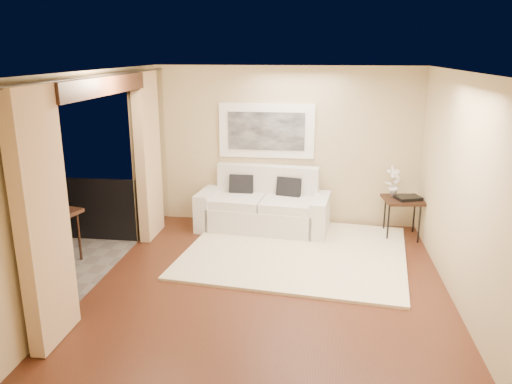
% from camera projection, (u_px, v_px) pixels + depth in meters
% --- Properties ---
extents(floor, '(5.00, 5.00, 0.00)m').
position_uv_depth(floor, '(270.00, 284.00, 6.50)').
color(floor, '#512818').
rests_on(floor, ground).
extents(room_shell, '(5.00, 6.40, 5.00)m').
position_uv_depth(room_shell, '(98.00, 86.00, 6.07)').
color(room_shell, white).
rests_on(room_shell, ground).
extents(balcony, '(1.81, 2.60, 1.17)m').
position_uv_depth(balcony, '(32.00, 258.00, 6.86)').
color(balcony, '#605B56').
rests_on(balcony, ground).
extents(curtains, '(0.16, 4.80, 2.64)m').
position_uv_depth(curtains, '(108.00, 180.00, 6.39)').
color(curtains, '#DBB687').
rests_on(curtains, ground).
extents(artwork, '(1.62, 0.07, 0.92)m').
position_uv_depth(artwork, '(266.00, 131.00, 8.44)').
color(artwork, white).
rests_on(artwork, room_shell).
extents(rug, '(3.50, 3.14, 0.04)m').
position_uv_depth(rug, '(296.00, 251.00, 7.51)').
color(rug, '#FFF3CD').
rests_on(rug, floor).
extents(sofa, '(2.25, 1.15, 1.04)m').
position_uv_depth(sofa, '(264.00, 208.00, 8.44)').
color(sofa, silver).
rests_on(sofa, floor).
extents(side_table, '(0.67, 0.67, 0.65)m').
position_uv_depth(side_table, '(403.00, 202.00, 8.00)').
color(side_table, black).
rests_on(side_table, floor).
extents(tray, '(0.46, 0.40, 0.05)m').
position_uv_depth(tray, '(408.00, 198.00, 7.94)').
color(tray, black).
rests_on(tray, side_table).
extents(orchid, '(0.31, 0.27, 0.49)m').
position_uv_depth(orchid, '(394.00, 181.00, 8.06)').
color(orchid, white).
rests_on(orchid, side_table).
extents(bistro_table, '(0.83, 0.83, 0.80)m').
position_uv_depth(bistro_table, '(48.00, 218.00, 6.83)').
color(bistro_table, black).
rests_on(bistro_table, balcony).
extents(balcony_chair_far, '(0.52, 0.52, 0.98)m').
position_uv_depth(balcony_chair_far, '(45.00, 211.00, 7.59)').
color(balcony_chair_far, black).
rests_on(balcony_chair_far, balcony).
extents(balcony_chair_near, '(0.46, 0.46, 0.92)m').
position_uv_depth(balcony_chair_near, '(45.00, 242.00, 6.49)').
color(balcony_chair_near, black).
rests_on(balcony_chair_near, balcony).
extents(ice_bucket, '(0.18, 0.18, 0.20)m').
position_uv_depth(ice_bucket, '(44.00, 202.00, 6.92)').
color(ice_bucket, silver).
rests_on(ice_bucket, bistro_table).
extents(candle, '(0.06, 0.06, 0.07)m').
position_uv_depth(candle, '(55.00, 207.00, 6.94)').
color(candle, '#F81637').
rests_on(candle, bistro_table).
extents(vase, '(0.04, 0.04, 0.18)m').
position_uv_depth(vase, '(38.00, 210.00, 6.63)').
color(vase, silver).
rests_on(vase, bistro_table).
extents(glass_a, '(0.06, 0.06, 0.12)m').
position_uv_depth(glass_a, '(57.00, 210.00, 6.72)').
color(glass_a, silver).
rests_on(glass_a, bistro_table).
extents(glass_b, '(0.06, 0.06, 0.12)m').
position_uv_depth(glass_b, '(58.00, 208.00, 6.82)').
color(glass_b, silver).
rests_on(glass_b, bistro_table).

